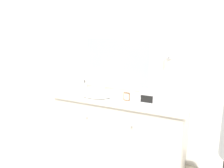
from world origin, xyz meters
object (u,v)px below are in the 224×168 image
at_px(soap_bottle, 85,86).
at_px(picture_frame, 127,97).
at_px(appliance_box, 148,98).
at_px(sink_basin, 97,95).

bearing_deg(soap_bottle, picture_frame, -16.97).
relative_size(appliance_box, picture_frame, 1.88).
distance_m(soap_bottle, picture_frame, 0.90).
xyz_separation_m(sink_basin, appliance_box, (0.77, 0.03, 0.05)).
distance_m(sink_basin, appliance_box, 0.77).
bearing_deg(soap_bottle, sink_basin, -32.49).
bearing_deg(soap_bottle, appliance_box, -10.66).
distance_m(soap_bottle, appliance_box, 1.17).
xyz_separation_m(sink_basin, soap_bottle, (-0.38, 0.24, 0.05)).
bearing_deg(appliance_box, picture_frame, -170.69).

